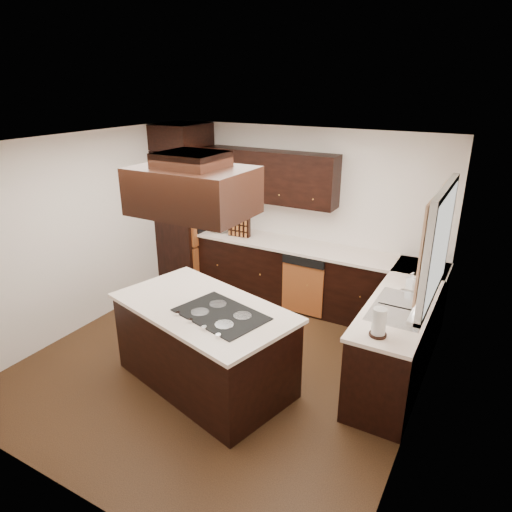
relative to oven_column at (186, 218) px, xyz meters
name	(u,v)px	position (x,y,z in m)	size (l,w,h in m)	color
floor	(224,363)	(1.78, -1.71, -1.07)	(4.20, 4.20, 0.02)	#51321A
ceiling	(217,143)	(1.78, -1.71, 1.45)	(4.20, 4.20, 0.02)	silver
wall_back	(301,216)	(1.78, 0.40, 0.19)	(4.20, 0.02, 2.50)	white
wall_front	(53,363)	(1.78, -3.81, 0.19)	(4.20, 0.02, 2.50)	white
wall_left	(83,233)	(-0.33, -1.71, 0.19)	(0.02, 4.20, 2.50)	white
wall_right	(426,308)	(3.88, -1.71, 0.19)	(0.02, 4.20, 2.50)	white
oven_column	(186,218)	(0.00, 0.00, 0.00)	(0.65, 0.75, 2.12)	black
wall_oven_face	(204,218)	(0.35, 0.00, 0.06)	(0.05, 0.62, 0.78)	#B05829
base_cabinets_back	(292,275)	(1.81, 0.09, -0.62)	(2.93, 0.60, 0.88)	black
base_cabinets_right	(402,334)	(3.58, -0.80, -0.62)	(0.60, 2.40, 0.88)	black
countertop_back	(293,245)	(1.81, 0.08, -0.16)	(2.93, 0.63, 0.04)	#FBE3D2
countertop_right	(406,296)	(3.56, -0.80, -0.16)	(0.63, 2.40, 0.04)	#FBE3D2
upper_cabinets	(269,176)	(1.34, 0.23, 0.75)	(2.00, 0.34, 0.72)	black
dishwasher_front	(303,289)	(2.10, -0.20, -0.66)	(0.60, 0.05, 0.72)	#B05829
window_frame	(438,245)	(3.85, -1.16, 0.59)	(0.06, 1.32, 1.12)	silver
window_pane	(441,245)	(3.87, -1.16, 0.59)	(0.00, 1.20, 1.00)	white
curtain_left	(424,253)	(3.79, -1.57, 0.64)	(0.02, 0.34, 0.90)	#FAE1BD
curtain_right	(439,227)	(3.79, -0.74, 0.64)	(0.02, 0.34, 0.90)	#FAE1BD
sink_rim	(400,308)	(3.58, -1.16, -0.14)	(0.52, 0.84, 0.01)	silver
island	(205,346)	(1.80, -2.09, -0.62)	(1.85, 1.01, 0.88)	black
island_top	(203,307)	(1.80, -2.09, -0.16)	(1.91, 1.07, 0.04)	#FBE3D2
cooktop	(221,314)	(2.07, -2.16, -0.13)	(0.87, 0.58, 0.01)	black
range_hood	(193,191)	(1.88, -2.25, 1.10)	(1.05, 0.72, 0.42)	black
hood_duct	(191,160)	(1.88, -2.25, 1.38)	(0.55, 0.50, 0.13)	black
blender_base	(236,230)	(0.85, 0.10, -0.09)	(0.15, 0.15, 0.10)	silver
blender_pitcher	(236,218)	(0.85, 0.10, 0.09)	(0.13, 0.13, 0.26)	silver
spice_rack	(239,227)	(0.97, 0.01, 0.00)	(0.33, 0.08, 0.27)	black
mixing_bowl	(220,230)	(0.61, 0.03, -0.11)	(0.28, 0.28, 0.07)	silver
soap_bottle	(412,281)	(3.58, -0.63, -0.04)	(0.09, 0.09, 0.20)	silver
paper_towel	(379,323)	(3.52, -1.80, 0.00)	(0.13, 0.13, 0.27)	silver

